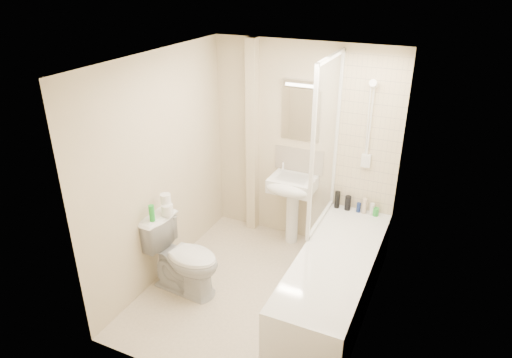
% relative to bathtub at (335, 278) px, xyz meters
% --- Properties ---
extents(floor, '(2.50, 2.50, 0.00)m').
position_rel_bathtub_xyz_m(floor, '(-0.75, -0.20, -0.29)').
color(floor, beige).
rests_on(floor, ground).
extents(wall_back, '(2.20, 0.02, 2.40)m').
position_rel_bathtub_xyz_m(wall_back, '(-0.75, 1.05, 0.91)').
color(wall_back, beige).
rests_on(wall_back, ground).
extents(wall_left, '(0.02, 2.50, 2.40)m').
position_rel_bathtub_xyz_m(wall_left, '(-1.85, -0.20, 0.91)').
color(wall_left, beige).
rests_on(wall_left, ground).
extents(wall_right, '(0.02, 2.50, 2.40)m').
position_rel_bathtub_xyz_m(wall_right, '(0.35, -0.20, 0.91)').
color(wall_right, beige).
rests_on(wall_right, ground).
extents(ceiling, '(2.20, 2.50, 0.02)m').
position_rel_bathtub_xyz_m(ceiling, '(-0.75, -0.20, 2.11)').
color(ceiling, white).
rests_on(ceiling, wall_back).
extents(tile_back, '(0.70, 0.01, 1.75)m').
position_rel_bathtub_xyz_m(tile_back, '(0.00, 1.04, 1.14)').
color(tile_back, beige).
rests_on(tile_back, wall_back).
extents(tile_right, '(0.01, 2.10, 1.75)m').
position_rel_bathtub_xyz_m(tile_right, '(0.34, 0.00, 1.14)').
color(tile_right, beige).
rests_on(tile_right, wall_right).
extents(pipe_boxing, '(0.12, 0.12, 2.40)m').
position_rel_bathtub_xyz_m(pipe_boxing, '(-1.37, 0.99, 0.91)').
color(pipe_boxing, beige).
rests_on(pipe_boxing, ground).
extents(splashback, '(0.60, 0.02, 0.30)m').
position_rel_bathtub_xyz_m(splashback, '(-0.79, 1.04, 0.74)').
color(splashback, beige).
rests_on(splashback, wall_back).
extents(mirror, '(0.46, 0.01, 0.60)m').
position_rel_bathtub_xyz_m(mirror, '(-0.79, 1.04, 1.29)').
color(mirror, white).
rests_on(mirror, wall_back).
extents(strip_light, '(0.42, 0.07, 0.07)m').
position_rel_bathtub_xyz_m(strip_light, '(-0.79, 1.02, 1.66)').
color(strip_light, silver).
rests_on(strip_light, wall_back).
extents(bathtub, '(0.70, 2.10, 0.55)m').
position_rel_bathtub_xyz_m(bathtub, '(0.00, 0.00, 0.00)').
color(bathtub, white).
rests_on(bathtub, ground).
extents(shower_screen, '(0.04, 0.92, 1.80)m').
position_rel_bathtub_xyz_m(shower_screen, '(-0.35, 0.60, 1.16)').
color(shower_screen, white).
rests_on(shower_screen, bathtub).
extents(shower_fixture, '(0.10, 0.16, 0.99)m').
position_rel_bathtub_xyz_m(shower_fixture, '(-0.00, 0.99, 1.26)').
color(shower_fixture, white).
rests_on(shower_fixture, wall_back).
extents(pedestal_sink, '(0.52, 0.48, 1.00)m').
position_rel_bathtub_xyz_m(pedestal_sink, '(-0.79, 0.81, 0.41)').
color(pedestal_sink, white).
rests_on(pedestal_sink, ground).
extents(bottle_black_a, '(0.06, 0.06, 0.20)m').
position_rel_bathtub_xyz_m(bottle_black_a, '(-0.27, 0.96, 0.36)').
color(bottle_black_a, black).
rests_on(bottle_black_a, bathtub).
extents(bottle_white_a, '(0.05, 0.05, 0.17)m').
position_rel_bathtub_xyz_m(bottle_white_a, '(-0.14, 0.96, 0.35)').
color(bottle_white_a, silver).
rests_on(bottle_white_a, bathtub).
extents(bottle_black_b, '(0.07, 0.07, 0.17)m').
position_rel_bathtub_xyz_m(bottle_black_b, '(-0.14, 0.96, 0.35)').
color(bottle_black_b, black).
rests_on(bottle_black_b, bathtub).
extents(bottle_blue, '(0.05, 0.05, 0.11)m').
position_rel_bathtub_xyz_m(bottle_blue, '(-0.02, 0.96, 0.32)').
color(bottle_blue, navy).
rests_on(bottle_blue, bathtub).
extents(bottle_cream, '(0.05, 0.05, 0.18)m').
position_rel_bathtub_xyz_m(bottle_cream, '(0.05, 0.96, 0.35)').
color(bottle_cream, beige).
rests_on(bottle_cream, bathtub).
extents(bottle_white_b, '(0.05, 0.05, 0.14)m').
position_rel_bathtub_xyz_m(bottle_white_b, '(0.13, 0.96, 0.33)').
color(bottle_white_b, silver).
rests_on(bottle_white_b, bathtub).
extents(bottle_green, '(0.07, 0.07, 0.09)m').
position_rel_bathtub_xyz_m(bottle_green, '(0.18, 0.96, 0.31)').
color(bottle_green, green).
rests_on(bottle_green, bathtub).
extents(toilet, '(0.58, 0.86, 0.81)m').
position_rel_bathtub_xyz_m(toilet, '(-1.47, -0.46, 0.12)').
color(toilet, white).
rests_on(toilet, ground).
extents(toilet_roll_lower, '(0.12, 0.12, 0.11)m').
position_rel_bathtub_xyz_m(toilet_roll_lower, '(-1.68, -0.38, 0.57)').
color(toilet_roll_lower, white).
rests_on(toilet_roll_lower, toilet).
extents(toilet_roll_upper, '(0.11, 0.11, 0.10)m').
position_rel_bathtub_xyz_m(toilet_roll_upper, '(-1.71, -0.35, 0.68)').
color(toilet_roll_upper, white).
rests_on(toilet_roll_upper, toilet_roll_lower).
extents(green_bottle, '(0.06, 0.06, 0.17)m').
position_rel_bathtub_xyz_m(green_bottle, '(-1.74, -0.55, 0.61)').
color(green_bottle, green).
rests_on(green_bottle, toilet).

